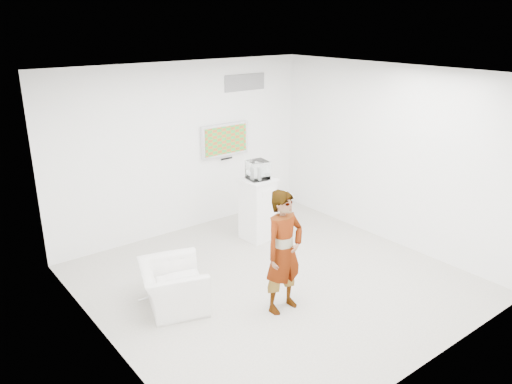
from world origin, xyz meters
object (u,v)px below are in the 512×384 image
Objects in this scene: tv at (225,140)px; pedestal at (258,209)px; person at (284,252)px; armchair at (173,286)px; floor_uplight at (285,197)px.

pedestal is at bearing -95.59° from tv.
armchair is at bearing 136.31° from person.
person reaches higher than pedestal.
tv reaches higher than armchair.
armchair reaches higher than floor_uplight.
tv reaches higher than pedestal.
armchair is at bearing -155.18° from pedestal.
floor_uplight is at bearing 33.31° from pedestal.
armchair is (-2.35, -2.16, -1.25)m from tv.
pedestal is (1.12, 1.98, -0.28)m from person.
floor_uplight is at bearing -42.90° from armchair.
floor_uplight is at bearing -4.48° from tv.
tv is 1.07× the size of armchair.
person reaches higher than floor_uplight.
pedestal is 4.16× the size of floor_uplight.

